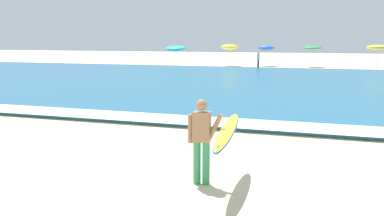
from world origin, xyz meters
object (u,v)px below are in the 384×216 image
at_px(surfer_with_board, 214,135).
at_px(beach_umbrella_3, 312,48).
at_px(beach_umbrella_0, 176,48).
at_px(beach_umbrella_1, 229,47).
at_px(beachgoer_near_row_left, 258,60).
at_px(beach_umbrella_2, 266,48).
at_px(beach_umbrella_4, 379,47).

distance_m(surfer_with_board, beach_umbrella_3, 36.88).
relative_size(beach_umbrella_0, beach_umbrella_3, 1.03).
xyz_separation_m(beach_umbrella_1, beachgoer_near_row_left, (3.62, -2.96, -1.18)).
relative_size(beach_umbrella_2, beach_umbrella_4, 0.94).
xyz_separation_m(surfer_with_board, beach_umbrella_2, (-3.88, 36.94, 0.91)).
distance_m(beach_umbrella_4, beachgoer_near_row_left, 11.14).
relative_size(beach_umbrella_0, beach_umbrella_2, 1.03).
distance_m(surfer_with_board, beach_umbrella_0, 36.73).
xyz_separation_m(beach_umbrella_1, beach_umbrella_2, (3.88, 0.83, -0.09)).
bearing_deg(beach_umbrella_0, beach_umbrella_4, 0.22).
bearing_deg(beachgoer_near_row_left, beach_umbrella_4, 6.09).
height_order(beach_umbrella_3, beachgoer_near_row_left, beach_umbrella_3).
xyz_separation_m(surfer_with_board, beachgoer_near_row_left, (-4.15, 33.15, -0.19)).
relative_size(surfer_with_board, beach_umbrella_4, 1.08).
xyz_separation_m(beach_umbrella_0, beach_umbrella_2, (9.38, 2.69, 0.06)).
height_order(beach_umbrella_2, beach_umbrella_4, beach_umbrella_4).
bearing_deg(beach_umbrella_4, beach_umbrella_2, 166.32).
distance_m(beach_umbrella_0, beachgoer_near_row_left, 9.24).
height_order(surfer_with_board, beach_umbrella_1, beach_umbrella_1).
height_order(beach_umbrella_1, beachgoer_near_row_left, beach_umbrella_1).
xyz_separation_m(surfer_with_board, beach_umbrella_0, (-13.26, 34.24, 0.85)).
height_order(beach_umbrella_0, beach_umbrella_2, beach_umbrella_0).
bearing_deg(beach_umbrella_4, beach_umbrella_3, 157.05).
height_order(beach_umbrella_3, beach_umbrella_4, beach_umbrella_4).
xyz_separation_m(beach_umbrella_1, beach_umbrella_4, (14.63, -1.79, 0.08)).
relative_size(surfer_with_board, beach_umbrella_2, 1.16).
bearing_deg(beach_umbrella_0, beachgoer_near_row_left, -6.87).
distance_m(beach_umbrella_1, beach_umbrella_4, 14.73).
height_order(beach_umbrella_0, beachgoer_near_row_left, beach_umbrella_0).
relative_size(beach_umbrella_1, beachgoer_near_row_left, 1.47).
distance_m(beach_umbrella_1, beach_umbrella_2, 3.97).
xyz_separation_m(surfer_with_board, beach_umbrella_4, (6.86, 34.32, 1.07)).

